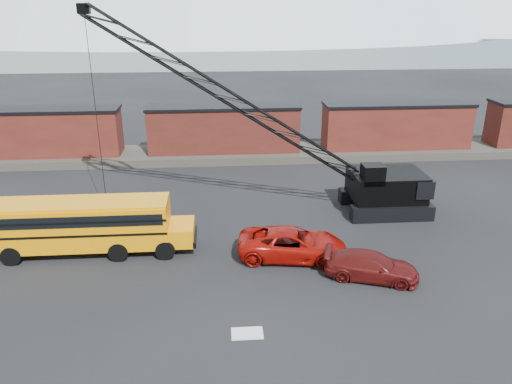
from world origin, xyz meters
TOP-DOWN VIEW (x-y plane):
  - ground at (0.00, 0.00)m, footprint 160.00×160.00m
  - gravel_berm at (0.00, 22.00)m, footprint 120.00×5.00m
  - boxcar_west_near at (-16.00, 22.00)m, footprint 13.70×3.10m
  - boxcar_mid at (0.00, 22.00)m, footprint 13.70×3.10m
  - boxcar_east_near at (16.00, 22.00)m, footprint 13.70×3.10m
  - snow_patch at (0.50, -4.00)m, footprint 1.40×0.90m
  - school_bus at (-8.14, 4.22)m, footprint 11.65×2.65m
  - red_pickup at (3.48, 2.73)m, footprint 6.46×3.67m
  - maroon_suv at (7.28, 0.17)m, footprint 5.27×3.44m
  - crawler_crane at (1.86, 8.98)m, footprint 22.05×4.20m

SIDE VIEW (x-z plane):
  - ground at x=0.00m, z-range 0.00..0.00m
  - snow_patch at x=0.50m, z-range 0.00..0.02m
  - gravel_berm at x=0.00m, z-range 0.00..0.70m
  - maroon_suv at x=7.28m, z-range 0.00..1.42m
  - red_pickup at x=3.48m, z-range 0.00..1.70m
  - school_bus at x=-8.14m, z-range 0.20..3.39m
  - boxcar_west_near at x=-16.00m, z-range 0.68..4.85m
  - boxcar_mid at x=0.00m, z-range 0.68..4.85m
  - boxcar_east_near at x=16.00m, z-range 0.68..4.85m
  - crawler_crane at x=1.86m, z-range 0.14..13.87m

